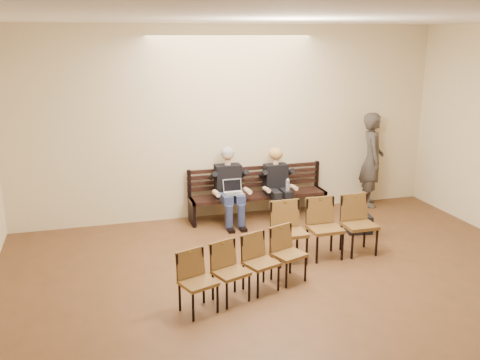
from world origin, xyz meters
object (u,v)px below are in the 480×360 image
object	(u,v)px
seated_woman	(277,186)
water_bottle	(287,192)
bag	(359,224)
bench	(258,206)
laptop	(234,195)
seated_man	(229,186)
passerby	(372,153)
chair_row_back	(246,268)
chair_row_front	(325,229)

from	to	relation	value
seated_woman	water_bottle	xyz separation A→B (m)	(0.11, -0.25, -0.04)
water_bottle	bag	distance (m)	1.39
bench	laptop	bearing A→B (deg)	-148.81
seated_man	seated_woman	world-z (taller)	seated_man
seated_woman	bag	bearing A→B (deg)	-46.16
water_bottle	passerby	bearing A→B (deg)	13.61
chair_row_back	passerby	bearing A→B (deg)	20.46
laptop	passerby	xyz separation A→B (m)	(2.94, 0.44, 0.50)
seated_man	passerby	bearing A→B (deg)	4.23
bag	passerby	world-z (taller)	passerby
seated_woman	passerby	bearing A→B (deg)	6.11
passerby	chair_row_front	bearing A→B (deg)	158.85
seated_woman	chair_row_front	size ratio (longest dim) A/B	0.74
bench	laptop	world-z (taller)	laptop
seated_man	seated_woman	bearing A→B (deg)	0.00
laptop	passerby	size ratio (longest dim) A/B	0.16
bag	water_bottle	bearing A→B (deg)	138.11
laptop	bag	xyz separation A→B (m)	(1.97, -0.92, -0.42)
seated_man	chair_row_front	bearing A→B (deg)	-63.05
passerby	bag	bearing A→B (deg)	165.99
bag	chair_row_front	bearing A→B (deg)	-141.76
chair_row_back	seated_man	bearing A→B (deg)	59.03
bag	passerby	xyz separation A→B (m)	(0.97, 1.36, 0.92)
bag	chair_row_back	xyz separation A→B (m)	(-2.53, -1.66, 0.23)
bench	bag	world-z (taller)	bench
bench	laptop	size ratio (longest dim) A/B	7.66
water_bottle	chair_row_front	bearing A→B (deg)	-91.21
laptop	bag	world-z (taller)	laptop
bench	chair_row_back	world-z (taller)	chair_row_back
seated_man	chair_row_front	distance (m)	2.19
seated_man	seated_woman	xyz separation A→B (m)	(0.92, 0.00, -0.08)
bag	chair_row_back	distance (m)	3.04
chair_row_back	seated_woman	bearing A→B (deg)	42.41
bag	passerby	size ratio (longest dim) A/B	0.19
bench	bag	xyz separation A→B (m)	(1.42, -1.26, -0.07)
seated_woman	water_bottle	bearing A→B (deg)	-67.28
laptop	passerby	world-z (taller)	passerby
laptop	water_bottle	world-z (taller)	laptop
seated_man	chair_row_back	world-z (taller)	seated_man
seated_woman	laptop	world-z (taller)	seated_woman
bag	chair_row_front	size ratio (longest dim) A/B	0.25
laptop	bag	bearing A→B (deg)	-15.66
bag	seated_woman	bearing A→B (deg)	133.84
laptop	chair_row_back	distance (m)	2.65
water_bottle	chair_row_back	size ratio (longest dim) A/B	0.12
bag	chair_row_back	bearing A→B (deg)	-146.69
chair_row_front	chair_row_back	world-z (taller)	chair_row_front
seated_man	chair_row_back	distance (m)	2.87
bench	passerby	xyz separation A→B (m)	(2.38, 0.10, 0.85)
water_bottle	bench	bearing A→B (deg)	139.24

